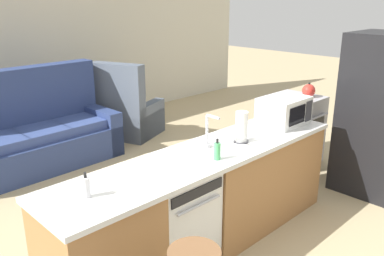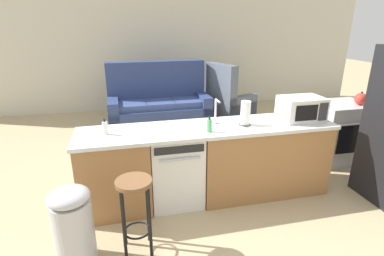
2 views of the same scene
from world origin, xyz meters
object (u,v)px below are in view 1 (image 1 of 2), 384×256
(microwave, at_px, (284,111))
(armchair, at_px, (126,115))
(refrigerator, at_px, (378,115))
(kettle, at_px, (309,91))
(paper_towel_roll, at_px, (241,127))
(stove_range, at_px, (290,130))
(dishwasher, at_px, (172,220))
(dish_soap_bottle, at_px, (86,187))
(couch, at_px, (36,136))
(soap_bottle, at_px, (217,151))

(microwave, distance_m, armchair, 3.04)
(refrigerator, height_order, armchair, refrigerator)
(kettle, xyz_separation_m, armchair, (-1.09, 2.54, -0.64))
(armchair, bearing_deg, paper_towel_roll, -106.05)
(stove_range, height_order, kettle, kettle)
(microwave, xyz_separation_m, kettle, (1.22, 0.42, -0.05))
(dishwasher, relative_size, armchair, 0.70)
(refrigerator, height_order, kettle, refrigerator)
(dishwasher, relative_size, refrigerator, 0.47)
(dish_soap_bottle, distance_m, kettle, 3.53)
(microwave, xyz_separation_m, armchair, (0.13, 2.96, -0.69))
(microwave, relative_size, paper_towel_roll, 1.77)
(armchair, bearing_deg, dish_soap_bottle, -129.24)
(stove_range, height_order, dish_soap_bottle, dish_soap_bottle)
(dishwasher, height_order, stove_range, stove_range)
(paper_towel_roll, xyz_separation_m, kettle, (1.95, 0.46, -0.05))
(kettle, xyz_separation_m, couch, (-2.60, 2.46, -0.59))
(paper_towel_roll, height_order, armchair, armchair)
(refrigerator, bearing_deg, dish_soap_bottle, 170.51)
(stove_range, height_order, paper_towel_roll, paper_towel_roll)
(armchair, bearing_deg, refrigerator, -75.28)
(dishwasher, relative_size, paper_towel_roll, 2.98)
(paper_towel_roll, height_order, soap_bottle, paper_towel_roll)
(soap_bottle, distance_m, kettle, 2.48)
(stove_range, distance_m, soap_bottle, 2.41)
(microwave, distance_m, soap_bottle, 1.20)
(dish_soap_bottle, relative_size, kettle, 0.86)
(dishwasher, bearing_deg, paper_towel_roll, -2.43)
(paper_towel_roll, xyz_separation_m, soap_bottle, (-0.46, -0.13, -0.07))
(paper_towel_roll, distance_m, armchair, 3.19)
(refrigerator, distance_m, kettle, 0.99)
(dishwasher, xyz_separation_m, kettle, (2.77, 0.42, 0.56))
(microwave, distance_m, paper_towel_roll, 0.73)
(stove_range, bearing_deg, dishwasher, -168.09)
(dishwasher, distance_m, microwave, 1.67)
(soap_bottle, xyz_separation_m, kettle, (2.41, 0.58, 0.01))
(refrigerator, relative_size, kettle, 8.73)
(dishwasher, distance_m, couch, 2.88)
(stove_range, xyz_separation_m, kettle, (0.17, -0.13, 0.53))
(soap_bottle, bearing_deg, armchair, 67.01)
(kettle, bearing_deg, dishwasher, -171.32)
(stove_range, height_order, refrigerator, refrigerator)
(refrigerator, bearing_deg, kettle, 80.15)
(armchair, bearing_deg, dishwasher, -119.57)
(couch, bearing_deg, armchair, 3.00)
(dishwasher, relative_size, couch, 0.42)
(soap_bottle, relative_size, couch, 0.09)
(dishwasher, bearing_deg, stove_range, 11.91)
(microwave, bearing_deg, stove_range, 27.57)
(microwave, xyz_separation_m, dish_soap_bottle, (-2.28, 0.01, -0.07))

